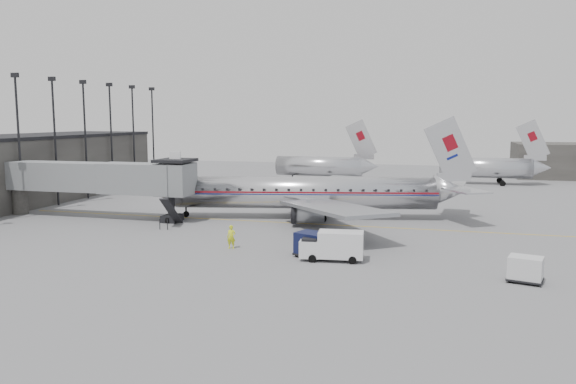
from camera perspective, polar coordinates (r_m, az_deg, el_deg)
name	(u,v)px	position (r m, az deg, el deg)	size (l,w,h in m)	color
ground	(248,233)	(51.43, -4.13, -4.21)	(160.00, 160.00, 0.00)	slate
terminal	(11,171)	(76.81, -26.30, 1.94)	(12.00, 46.00, 8.00)	#33312F
apron_line	(295,223)	(56.24, 0.75, -3.17)	(0.15, 60.00, 0.01)	gold
jet_bridge	(107,179)	(61.33, -17.92, 1.30)	(21.00, 6.20, 7.10)	slate
floodlight_masts	(71,135)	(74.86, -21.21, 5.44)	(0.90, 42.25, 15.25)	black
distant_aircraft_near	(320,165)	(91.77, 3.31, 2.71)	(16.39, 3.20, 10.26)	silver
distant_aircraft_mid	(486,167)	(94.26, 19.51, 2.42)	(16.39, 3.20, 10.26)	silver
airliner	(311,193)	(58.62, 2.39, -0.07)	(33.49, 30.73, 10.71)	silver
service_van	(333,245)	(41.64, 4.55, -5.41)	(4.80, 2.23, 2.19)	silver
baggage_cart_navy	(312,244)	(42.60, 2.46, -5.29)	(2.91, 2.59, 1.89)	black
baggage_cart_white	(525,269)	(39.25, 22.98, -7.19)	(2.48, 2.13, 1.67)	silver
ramp_worker	(231,237)	(45.49, -5.78, -4.56)	(0.70, 0.46, 1.91)	yellow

